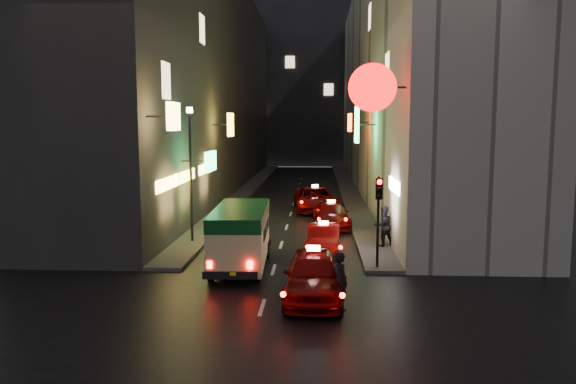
% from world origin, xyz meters
% --- Properties ---
extents(ground, '(120.00, 120.00, 0.00)m').
position_xyz_m(ground, '(0.00, 0.00, 0.00)').
color(ground, black).
rests_on(ground, ground).
extents(building_left, '(7.52, 52.00, 18.00)m').
position_xyz_m(building_left, '(-8.00, 33.99, 9.00)').
color(building_left, '#34312F').
rests_on(building_left, ground).
extents(building_right, '(8.18, 52.00, 18.00)m').
position_xyz_m(building_right, '(8.00, 33.99, 9.00)').
color(building_right, '#BBB6AB').
rests_on(building_right, ground).
extents(building_far, '(30.00, 10.00, 22.00)m').
position_xyz_m(building_far, '(0.00, 66.00, 11.00)').
color(building_far, '#333338').
rests_on(building_far, ground).
extents(sidewalk_left, '(1.50, 52.00, 0.15)m').
position_xyz_m(sidewalk_left, '(-4.25, 34.00, 0.07)').
color(sidewalk_left, '#4C4A47').
rests_on(sidewalk_left, ground).
extents(sidewalk_right, '(1.50, 52.00, 0.15)m').
position_xyz_m(sidewalk_right, '(4.25, 34.00, 0.07)').
color(sidewalk_right, '#4C4A47').
rests_on(sidewalk_right, ground).
extents(minibus, '(2.16, 5.65, 2.40)m').
position_xyz_m(minibus, '(-1.28, 8.63, 1.51)').
color(minibus, beige).
rests_on(minibus, ground).
extents(taxi_near, '(2.42, 5.81, 2.01)m').
position_xyz_m(taxi_near, '(1.57, 4.97, 0.92)').
color(taxi_near, '#710504').
rests_on(taxi_near, ground).
extents(taxi_second, '(2.15, 4.77, 1.66)m').
position_xyz_m(taxi_second, '(1.95, 11.32, 0.74)').
color(taxi_second, '#710504').
rests_on(taxi_second, ground).
extents(taxi_third, '(2.40, 5.01, 1.71)m').
position_xyz_m(taxi_third, '(2.44, 17.79, 0.77)').
color(taxi_third, '#710504').
rests_on(taxi_third, ground).
extents(taxi_far, '(2.80, 5.84, 1.97)m').
position_xyz_m(taxi_far, '(1.52, 23.40, 0.90)').
color(taxi_far, '#710504').
rests_on(taxi_far, ground).
extents(pedestrian_crossing, '(0.67, 0.78, 2.02)m').
position_xyz_m(pedestrian_crossing, '(2.40, 3.97, 1.01)').
color(pedestrian_crossing, black).
rests_on(pedestrian_crossing, ground).
extents(pedestrian_sidewalk, '(0.91, 0.75, 2.08)m').
position_xyz_m(pedestrian_sidewalk, '(4.65, 12.34, 1.19)').
color(pedestrian_sidewalk, black).
rests_on(pedestrian_sidewalk, sidewalk_right).
extents(traffic_light, '(0.26, 0.43, 3.50)m').
position_xyz_m(traffic_light, '(4.00, 8.47, 2.69)').
color(traffic_light, black).
rests_on(traffic_light, sidewalk_right).
extents(lamp_post, '(0.28, 0.28, 6.22)m').
position_xyz_m(lamp_post, '(-4.20, 13.00, 3.72)').
color(lamp_post, black).
rests_on(lamp_post, sidewalk_left).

